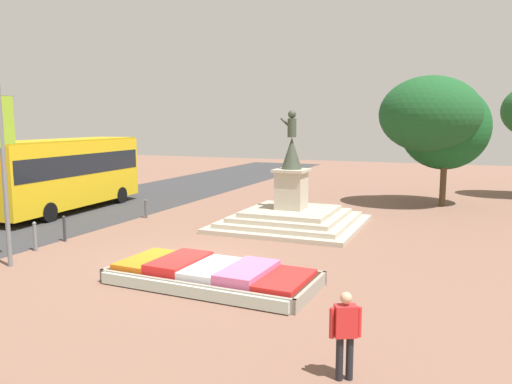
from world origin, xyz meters
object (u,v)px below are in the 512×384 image
at_px(flower_planter, 211,275).
at_px(statue_monument, 291,212).
at_px(kerb_bollard_mid_b, 64,228).
at_px(kerb_bollard_north, 146,208).
at_px(kerb_bollard_mid_a, 35,236).
at_px(city_bus, 65,171).
at_px(pedestrian_near_planter, 345,330).
at_px(banner_pole, 4,167).

distance_m(flower_planter, statue_monument, 8.33).
relative_size(kerb_bollard_mid_b, kerb_bollard_north, 1.12).
height_order(kerb_bollard_mid_a, kerb_bollard_mid_b, kerb_bollard_mid_a).
xyz_separation_m(city_bus, pedestrian_near_planter, (16.70, -11.15, -1.15)).
height_order(city_bus, pedestrian_near_planter, city_bus).
distance_m(statue_monument, kerb_bollard_mid_b, 9.20).
bearing_deg(kerb_bollard_mid_a, kerb_bollard_mid_b, 93.36).
height_order(statue_monument, kerb_bollard_mid_a, statue_monument).
bearing_deg(pedestrian_near_planter, banner_pole, 165.52).
xyz_separation_m(kerb_bollard_mid_a, kerb_bollard_north, (0.03, 6.58, -0.08)).
distance_m(kerb_bollard_mid_a, kerb_bollard_north, 6.58).
xyz_separation_m(pedestrian_near_planter, kerb_bollard_mid_b, (-12.02, 6.07, -0.40)).
bearing_deg(banner_pole, kerb_bollard_north, 94.88).
distance_m(flower_planter, kerb_bollard_mid_b, 7.81).
height_order(flower_planter, pedestrian_near_planter, pedestrian_near_planter).
relative_size(flower_planter, city_bus, 0.62).
height_order(pedestrian_near_planter, kerb_bollard_mid_a, pedestrian_near_planter).
xyz_separation_m(statue_monument, pedestrian_near_planter, (5.02, -12.04, 0.29)).
height_order(banner_pole, kerb_bollard_north, banner_pole).
relative_size(pedestrian_near_planter, kerb_bollard_north, 1.79).
distance_m(statue_monument, banner_pole, 11.32).
bearing_deg(flower_planter, city_bus, 148.51).
bearing_deg(city_bus, pedestrian_near_planter, -33.74).
distance_m(flower_planter, kerb_bollard_mid_a, 7.41).
bearing_deg(kerb_bollard_north, kerb_bollard_mid_b, -91.30).
bearing_deg(flower_planter, kerb_bollard_mid_b, 162.52).
distance_m(statue_monument, kerb_bollard_north, 6.94).
xyz_separation_m(statue_monument, kerb_bollard_mid_b, (-7.00, -5.97, -0.11)).
bearing_deg(pedestrian_near_planter, kerb_bollard_mid_a, 158.98).
relative_size(pedestrian_near_planter, kerb_bollard_mid_b, 1.61).
bearing_deg(pedestrian_near_planter, statue_monument, 112.63).
bearing_deg(pedestrian_near_planter, kerb_bollard_north, 136.84).
xyz_separation_m(banner_pole, kerb_bollard_mid_b, (-0.82, 3.18, -2.61)).
distance_m(statue_monument, pedestrian_near_planter, 13.05).
distance_m(statue_monument, city_bus, 11.80).
bearing_deg(kerb_bollard_mid_a, pedestrian_near_planter, -21.02).
height_order(banner_pole, city_bus, banner_pole).
bearing_deg(kerb_bollard_mid_a, flower_planter, -6.64).
bearing_deg(banner_pole, kerb_bollard_mid_a, 113.43).
relative_size(flower_planter, statue_monument, 1.00).
height_order(statue_monument, city_bus, statue_monument).
height_order(banner_pole, pedestrian_near_planter, banner_pole).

